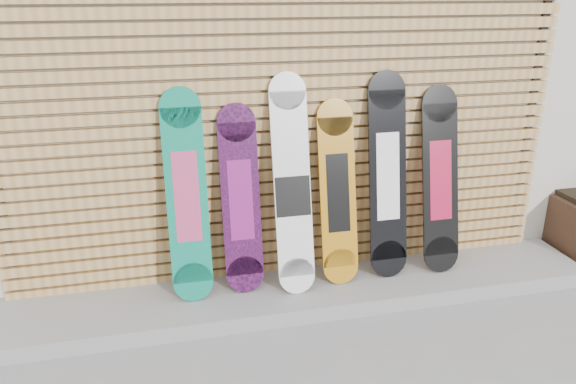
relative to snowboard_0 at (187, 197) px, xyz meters
name	(u,v)px	position (x,y,z in m)	size (l,w,h in m)	color
ground	(345,349)	(0.93, -0.78, -0.86)	(80.00, 80.00, 0.00)	gray
building	(293,26)	(1.43, 2.72, 0.94)	(12.00, 5.00, 3.60)	beige
concrete_step	(298,292)	(0.78, -0.10, -0.80)	(4.60, 0.70, 0.12)	gray
slat_wall	(289,135)	(0.78, 0.19, 0.34)	(4.26, 0.08, 2.29)	#B5874B
snowboard_0	(187,197)	(0.00, 0.00, 0.00)	(0.29, 0.32, 1.49)	#0D7F61
snowboard_1	(241,200)	(0.38, 0.02, -0.06)	(0.28, 0.29, 1.36)	black
snowboard_2	(292,187)	(0.75, -0.04, 0.02)	(0.27, 0.39, 1.57)	white
snowboard_3	(338,193)	(1.10, 0.00, -0.07)	(0.27, 0.33, 1.36)	#BC7814
snowboard_4	(388,176)	(1.49, 0.00, 0.03)	(0.29, 0.31, 1.55)	black
snowboard_5	(440,180)	(1.93, -0.01, -0.03)	(0.29, 0.34, 1.43)	black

